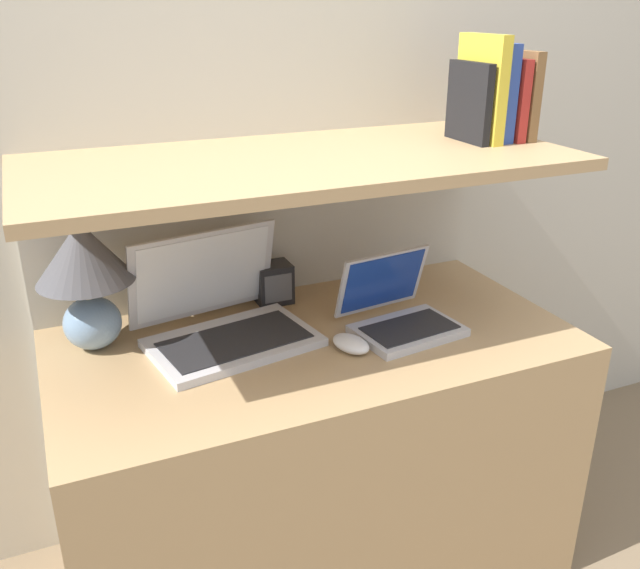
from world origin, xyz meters
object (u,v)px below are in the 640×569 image
object	(u,v)px
book_blue	(493,92)
laptop_large	(223,319)
book_red	(505,99)
router_box	(273,283)
table_lamp	(85,269)
computer_mouse	(351,344)
book_yellow	(481,89)
book_black	(469,102)
book_brown	(516,95)
laptop_small	(399,314)

from	to	relation	value
book_blue	laptop_large	bearing A→B (deg)	178.41
book_red	router_box	bearing A→B (deg)	162.57
table_lamp	computer_mouse	bearing A→B (deg)	-25.40
table_lamp	book_blue	bearing A→B (deg)	-5.73
book_yellow	router_box	bearing A→B (deg)	160.08
book_black	book_brown	bearing A→B (deg)	0.00
book_brown	book_yellow	distance (m)	0.11
book_yellow	book_black	world-z (taller)	book_yellow
book_brown	book_blue	bearing A→B (deg)	180.00
laptop_small	book_yellow	world-z (taller)	book_yellow
router_box	book_yellow	size ratio (longest dim) A/B	0.43
laptop_small	book_red	world-z (taller)	book_red
book_blue	book_black	xyz separation A→B (m)	(-0.07, 0.00, -0.02)
book_brown	book_blue	xyz separation A→B (m)	(-0.07, 0.00, 0.01)
book_blue	book_black	bearing A→B (deg)	180.00
table_lamp	laptop_small	xyz separation A→B (m)	(0.71, -0.21, -0.16)
router_box	book_black	size ratio (longest dim) A/B	0.57
table_lamp	book_black	size ratio (longest dim) A/B	1.62
router_box	book_blue	distance (m)	0.75
table_lamp	book_black	distance (m)	1.01
router_box	computer_mouse	bearing A→B (deg)	-78.30
table_lamp	computer_mouse	xyz separation A→B (m)	(0.55, -0.26, -0.18)
router_box	table_lamp	bearing A→B (deg)	-170.78
book_yellow	book_black	bearing A→B (deg)	180.00
book_blue	book_yellow	distance (m)	0.04
book_red	book_yellow	xyz separation A→B (m)	(-0.08, 0.00, 0.03)
laptop_small	book_black	size ratio (longest dim) A/B	1.45
computer_mouse	laptop_large	bearing A→B (deg)	145.05
router_box	laptop_large	bearing A→B (deg)	-139.45
laptop_large	book_blue	xyz separation A→B (m)	(0.72, -0.02, 0.50)
laptop_large	book_red	distance (m)	0.90
router_box	book_brown	distance (m)	0.80
laptop_small	table_lamp	bearing A→B (deg)	163.96
laptop_small	book_black	world-z (taller)	book_black
table_lamp	book_black	xyz separation A→B (m)	(0.95, -0.10, 0.33)
computer_mouse	book_yellow	xyz separation A→B (m)	(0.43, 0.16, 0.55)
table_lamp	computer_mouse	size ratio (longest dim) A/B	2.61
laptop_small	book_blue	bearing A→B (deg)	18.85
book_brown	book_yellow	bearing A→B (deg)	-180.00
laptop_large	book_brown	distance (m)	0.93
laptop_large	book_blue	bearing A→B (deg)	-1.59
router_box	book_yellow	bearing A→B (deg)	-19.92
laptop_large	book_red	xyz separation A→B (m)	(0.76, -0.02, 0.48)
computer_mouse	table_lamp	bearing A→B (deg)	154.60
laptop_large	book_brown	bearing A→B (deg)	-1.45
router_box	book_red	xyz separation A→B (m)	(0.57, -0.18, 0.48)
laptop_large	computer_mouse	xyz separation A→B (m)	(0.26, -0.18, -0.04)
router_box	book_black	world-z (taller)	book_black
laptop_small	book_blue	distance (m)	0.60
router_box	book_brown	xyz separation A→B (m)	(0.61, -0.18, 0.49)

